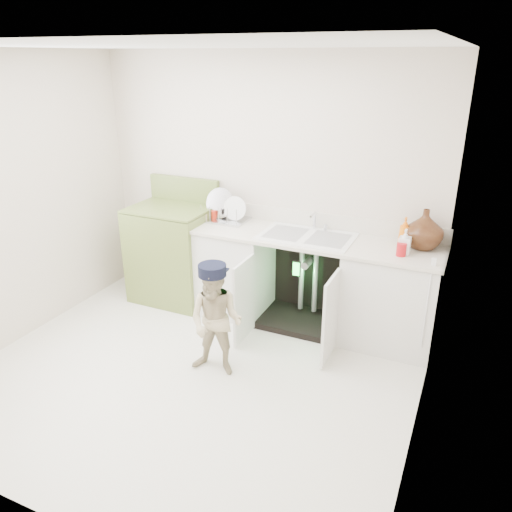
% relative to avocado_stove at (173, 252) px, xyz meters
% --- Properties ---
extents(ground, '(3.50, 3.50, 0.00)m').
position_rel_avocado_stove_xyz_m(ground, '(0.91, -1.18, -0.52)').
color(ground, silver).
rests_on(ground, ground).
extents(room_shell, '(6.00, 5.50, 1.26)m').
position_rel_avocado_stove_xyz_m(room_shell, '(0.91, -1.18, 0.73)').
color(room_shell, beige).
rests_on(room_shell, ground).
extents(counter_run, '(2.44, 1.02, 1.24)m').
position_rel_avocado_stove_xyz_m(counter_run, '(1.49, 0.03, -0.04)').
color(counter_run, white).
rests_on(counter_run, ground).
extents(avocado_stove, '(0.81, 0.65, 1.26)m').
position_rel_avocado_stove_xyz_m(avocado_stove, '(0.00, 0.00, 0.00)').
color(avocado_stove, olive).
rests_on(avocado_stove, ground).
extents(repair_worker, '(0.69, 0.91, 0.95)m').
position_rel_avocado_stove_xyz_m(repair_worker, '(1.07, -1.03, -0.04)').
color(repair_worker, beige).
rests_on(repair_worker, ground).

